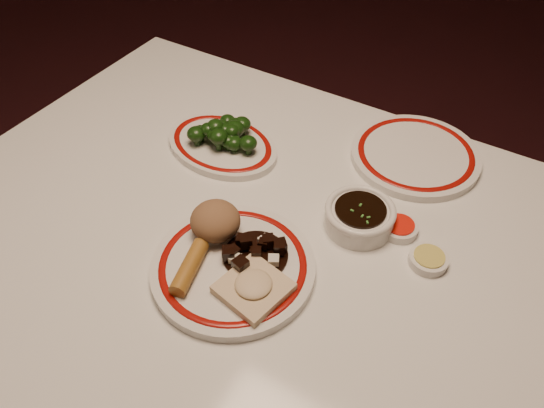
{
  "coord_description": "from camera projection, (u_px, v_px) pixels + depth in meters",
  "views": [
    {
      "loc": [
        0.34,
        -0.5,
        1.43
      ],
      "look_at": [
        0.01,
        0.03,
        0.8
      ],
      "focal_mm": 35.0,
      "sensor_mm": 36.0,
      "label": 1
    }
  ],
  "objects": [
    {
      "name": "main_plate",
      "position": [
        233.0,
        267.0,
        0.85
      ],
      "size": [
        0.26,
        0.26,
        0.02
      ],
      "color": "silver",
      "rests_on": "dining_table"
    },
    {
      "name": "spring_roll",
      "position": [
        190.0,
        267.0,
        0.82
      ],
      "size": [
        0.05,
        0.1,
        0.03
      ],
      "primitive_type": "cylinder",
      "rotation": [
        1.57,
        0.0,
        0.26
      ],
      "color": "#A26E27",
      "rests_on": "main_plate"
    },
    {
      "name": "fried_wonton",
      "position": [
        254.0,
        287.0,
        0.8
      ],
      "size": [
        0.11,
        0.11,
        0.03
      ],
      "color": "beige",
      "rests_on": "main_plate"
    },
    {
      "name": "rice_mound",
      "position": [
        215.0,
        221.0,
        0.87
      ],
      "size": [
        0.08,
        0.08,
        0.06
      ],
      "primitive_type": "ellipsoid",
      "color": "brown",
      "rests_on": "main_plate"
    },
    {
      "name": "stirfry_heap",
      "position": [
        254.0,
        252.0,
        0.84
      ],
      "size": [
        0.1,
        0.1,
        0.03
      ],
      "color": "black",
      "rests_on": "main_plate"
    },
    {
      "name": "broccoli_plate",
      "position": [
        222.0,
        145.0,
        1.07
      ],
      "size": [
        0.26,
        0.23,
        0.02
      ],
      "color": "silver",
      "rests_on": "dining_table"
    },
    {
      "name": "soy_bowl",
      "position": [
        359.0,
        217.0,
        0.91
      ],
      "size": [
        0.12,
        0.12,
        0.04
      ],
      "color": "silver",
      "rests_on": "dining_table"
    },
    {
      "name": "mustard_dish",
      "position": [
        428.0,
        259.0,
        0.86
      ],
      "size": [
        0.06,
        0.06,
        0.02
      ],
      "color": "silver",
      "rests_on": "dining_table"
    },
    {
      "name": "far_plate",
      "position": [
        415.0,
        155.0,
        1.04
      ],
      "size": [
        0.3,
        0.3,
        0.02
      ],
      "color": "silver",
      "rests_on": "dining_table"
    },
    {
      "name": "broccoli_pile",
      "position": [
        224.0,
        133.0,
        1.04
      ],
      "size": [
        0.14,
        0.11,
        0.05
      ],
      "color": "#23471C",
      "rests_on": "broccoli_plate"
    },
    {
      "name": "sweet_sour_dish",
      "position": [
        399.0,
        228.0,
        0.91
      ],
      "size": [
        0.06,
        0.06,
        0.02
      ],
      "color": "silver",
      "rests_on": "dining_table"
    },
    {
      "name": "dining_table",
      "position": [
        257.0,
        266.0,
        0.97
      ],
      "size": [
        1.2,
        0.9,
        0.75
      ],
      "color": "white",
      "rests_on": "ground"
    }
  ]
}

